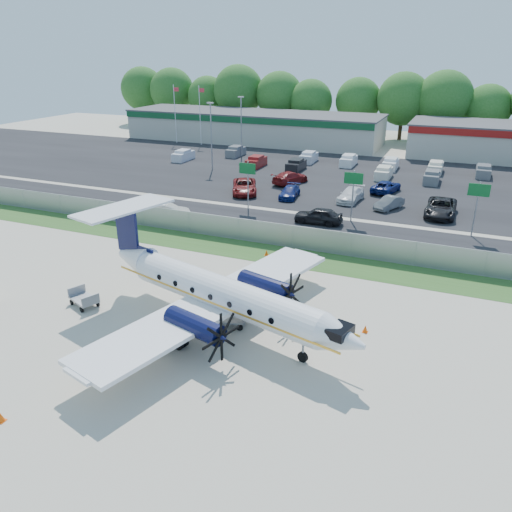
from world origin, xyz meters
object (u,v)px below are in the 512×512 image
at_px(baggage_cart_near, 84,299).
at_px(baggage_cart_far, 228,318).
at_px(aircraft, 219,292).
at_px(pushback_tug, 161,333).

relative_size(baggage_cart_near, baggage_cart_far, 0.97).
xyz_separation_m(aircraft, baggage_cart_far, (0.44, 0.29, -1.80)).
relative_size(pushback_tug, baggage_cart_near, 1.04).
height_order(aircraft, baggage_cart_far, aircraft).
bearing_deg(baggage_cart_far, baggage_cart_near, -172.22).
height_order(aircraft, baggage_cart_near, aircraft).
bearing_deg(baggage_cart_far, aircraft, -146.70).
distance_m(aircraft, baggage_cart_near, 9.62).
height_order(baggage_cart_near, baggage_cart_far, baggage_cart_far).
distance_m(aircraft, pushback_tug, 4.04).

